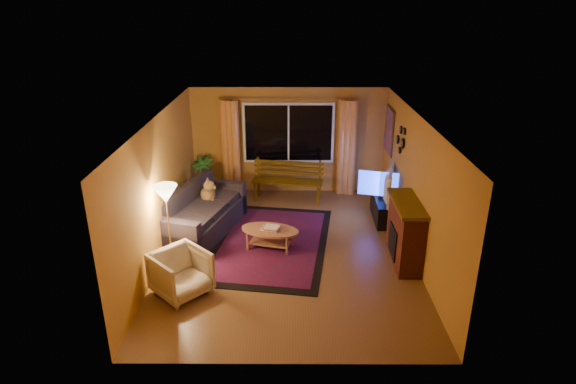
{
  "coord_description": "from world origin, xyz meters",
  "views": [
    {
      "loc": [
        0.04,
        -7.89,
        4.36
      ],
      "look_at": [
        0.0,
        0.3,
        1.05
      ],
      "focal_mm": 30.0,
      "sensor_mm": 36.0,
      "label": 1
    }
  ],
  "objects_px": {
    "armchair": "(181,271)",
    "coffee_table": "(270,239)",
    "floor_lamp": "(169,228)",
    "sofa": "(202,212)",
    "bench": "(287,191)",
    "tv_console": "(383,209)"
  },
  "relations": [
    {
      "from": "armchair",
      "to": "tv_console",
      "type": "xyz_separation_m",
      "value": [
        3.67,
        2.76,
        -0.16
      ]
    },
    {
      "from": "bench",
      "to": "tv_console",
      "type": "height_order",
      "value": "bench"
    },
    {
      "from": "sofa",
      "to": "coffee_table",
      "type": "relative_size",
      "value": 2.07
    },
    {
      "from": "sofa",
      "to": "armchair",
      "type": "xyz_separation_m",
      "value": [
        0.03,
        -2.12,
        -0.06
      ]
    },
    {
      "from": "armchair",
      "to": "tv_console",
      "type": "distance_m",
      "value": 4.59
    },
    {
      "from": "armchair",
      "to": "floor_lamp",
      "type": "xyz_separation_m",
      "value": [
        -0.33,
        0.77,
        0.37
      ]
    },
    {
      "from": "bench",
      "to": "floor_lamp",
      "type": "xyz_separation_m",
      "value": [
        -1.98,
        -3.0,
        0.53
      ]
    },
    {
      "from": "bench",
      "to": "floor_lamp",
      "type": "height_order",
      "value": "floor_lamp"
    },
    {
      "from": "armchair",
      "to": "sofa",
      "type": "bearing_deg",
      "value": 45.05
    },
    {
      "from": "bench",
      "to": "tv_console",
      "type": "distance_m",
      "value": 2.26
    },
    {
      "from": "bench",
      "to": "tv_console",
      "type": "relative_size",
      "value": 1.4
    },
    {
      "from": "bench",
      "to": "sofa",
      "type": "height_order",
      "value": "sofa"
    },
    {
      "from": "sofa",
      "to": "tv_console",
      "type": "xyz_separation_m",
      "value": [
        3.7,
        0.64,
        -0.22
      ]
    },
    {
      "from": "floor_lamp",
      "to": "tv_console",
      "type": "xyz_separation_m",
      "value": [
        4.0,
        1.99,
        -0.53
      ]
    },
    {
      "from": "armchair",
      "to": "coffee_table",
      "type": "xyz_separation_m",
      "value": [
        1.34,
        1.48,
        -0.2
      ]
    },
    {
      "from": "floor_lamp",
      "to": "coffee_table",
      "type": "height_order",
      "value": "floor_lamp"
    },
    {
      "from": "floor_lamp",
      "to": "sofa",
      "type": "bearing_deg",
      "value": 77.42
    },
    {
      "from": "sofa",
      "to": "floor_lamp",
      "type": "xyz_separation_m",
      "value": [
        -0.3,
        -1.35,
        0.31
      ]
    },
    {
      "from": "sofa",
      "to": "armchair",
      "type": "relative_size",
      "value": 2.85
    },
    {
      "from": "tv_console",
      "to": "armchair",
      "type": "bearing_deg",
      "value": -141.37
    },
    {
      "from": "bench",
      "to": "coffee_table",
      "type": "bearing_deg",
      "value": -88.41
    },
    {
      "from": "floor_lamp",
      "to": "tv_console",
      "type": "height_order",
      "value": "floor_lamp"
    }
  ]
}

